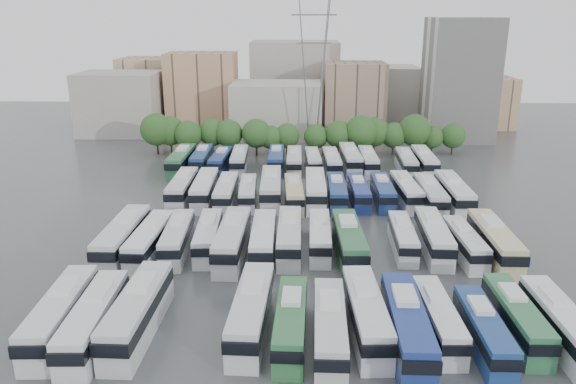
{
  "coord_description": "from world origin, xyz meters",
  "views": [
    {
      "loc": [
        -0.81,
        -66.5,
        27.06
      ],
      "look_at": [
        -2.33,
        8.3,
        3.0
      ],
      "focal_mm": 35.0,
      "sensor_mm": 36.0,
      "label": 1
    }
  ],
  "objects_px": {
    "bus_r1_s13": "(494,241)",
    "bus_r3_s13": "(424,161)",
    "bus_r1_s4": "(232,239)",
    "bus_r2_s8": "(337,192)",
    "apartment_tower": "(459,80)",
    "bus_r2_s9": "(359,192)",
    "electricity_pylon": "(314,55)",
    "bus_r1_s2": "(177,238)",
    "bus_r3_s10": "(368,161)",
    "bus_r2_s11": "(406,191)",
    "bus_r2_s12": "(430,195)",
    "bus_r0_s12": "(516,317)",
    "bus_r1_s6": "(289,236)",
    "bus_r1_s10": "(403,237)",
    "bus_r1_s11": "(434,236)",
    "bus_r2_s5": "(271,188)",
    "bus_r2_s7": "(315,189)",
    "bus_r3_s7": "(313,161)",
    "bus_r3_s9": "(350,159)",
    "bus_r0_s5": "(252,311)",
    "bus_r0_s11": "(484,330)",
    "bus_r3_s5": "(276,159)",
    "bus_r1_s8": "(349,241)",
    "bus_r3_s8": "(332,162)",
    "bus_r3_s6": "(294,161)",
    "bus_r3_s2": "(221,161)",
    "bus_r2_s6": "(294,193)",
    "bus_r1_s12": "(465,243)",
    "bus_r3_s0": "(181,160)",
    "bus_r2_s2": "(205,189)",
    "bus_r1_s5": "(263,239)",
    "bus_r0_s9": "(407,325)",
    "bus_r2_s4": "(248,192)",
    "bus_r2_s13": "(454,193)",
    "bus_r1_s3": "(208,236)",
    "bus_r2_s3": "(226,192)",
    "bus_r0_s2": "(138,311)",
    "bus_r3_s12": "(406,162)",
    "bus_r0_s7": "(330,327)",
    "bus_r0_s1": "(94,320)",
    "bus_r0_s10": "(438,318)",
    "bus_r1_s7": "(320,236)",
    "bus_r0_s0": "(61,314)",
    "bus_r1_s1": "(150,240)",
    "bus_r2_s10": "(383,192)"
  },
  "relations": [
    {
      "from": "electricity_pylon",
      "to": "bus_r3_s10",
      "type": "height_order",
      "value": "electricity_pylon"
    },
    {
      "from": "bus_r1_s5",
      "to": "bus_r0_s9",
      "type": "bearing_deg",
      "value": -55.64
    },
    {
      "from": "bus_r2_s6",
      "to": "bus_r2_s9",
      "type": "distance_m",
      "value": 9.65
    },
    {
      "from": "bus_r1_s13",
      "to": "bus_r3_s13",
      "type": "xyz_separation_m",
      "value": [
        -0.33,
        36.41,
        -0.09
      ]
    },
    {
      "from": "bus_r0_s12",
      "to": "bus_r2_s7",
      "type": "height_order",
      "value": "bus_r2_s7"
    },
    {
      "from": "bus_r0_s11",
      "to": "bus_r3_s5",
      "type": "bearing_deg",
      "value": 109.52
    },
    {
      "from": "bus_r1_s11",
      "to": "bus_r0_s12",
      "type": "bearing_deg",
      "value": -77.92
    },
    {
      "from": "bus_r0_s2",
      "to": "bus_r0_s11",
      "type": "relative_size",
      "value": 1.24
    },
    {
      "from": "bus_r1_s7",
      "to": "bus_r1_s10",
      "type": "distance_m",
      "value": 9.82
    },
    {
      "from": "bus_r0_s7",
      "to": "bus_r3_s7",
      "type": "bearing_deg",
      "value": 91.68
    },
    {
      "from": "bus_r0_s12",
      "to": "bus_r1_s4",
      "type": "distance_m",
      "value": 31.19
    },
    {
      "from": "bus_r1_s13",
      "to": "bus_r2_s4",
      "type": "bearing_deg",
      "value": 148.63
    },
    {
      "from": "bus_r1_s1",
      "to": "bus_r2_s5",
      "type": "xyz_separation_m",
      "value": [
        13.07,
        19.97,
        0.17
      ]
    },
    {
      "from": "bus_r0_s12",
      "to": "bus_r1_s10",
      "type": "height_order",
      "value": "bus_r0_s12"
    },
    {
      "from": "electricity_pylon",
      "to": "bus_r2_s7",
      "type": "bearing_deg",
      "value": -90.54
    },
    {
      "from": "bus_r2_s9",
      "to": "bus_r0_s5",
      "type": "bearing_deg",
      "value": -111.04
    },
    {
      "from": "bus_r1_s8",
      "to": "bus_r3_s12",
      "type": "xyz_separation_m",
      "value": [
        13.06,
        36.2,
        -0.19
      ]
    },
    {
      "from": "bus_r2_s2",
      "to": "bus_r3_s5",
      "type": "height_order",
      "value": "bus_r2_s2"
    },
    {
      "from": "bus_r1_s12",
      "to": "bus_r0_s1",
      "type": "bearing_deg",
      "value": -155.78
    },
    {
      "from": "bus_r1_s8",
      "to": "bus_r2_s8",
      "type": "relative_size",
      "value": 1.14
    },
    {
      "from": "bus_r2_s13",
      "to": "bus_r1_s11",
      "type": "bearing_deg",
      "value": -111.82
    },
    {
      "from": "bus_r0_s2",
      "to": "bus_r3_s2",
      "type": "distance_m",
      "value": 53.27
    },
    {
      "from": "bus_r0_s0",
      "to": "bus_r1_s7",
      "type": "relative_size",
      "value": 1.14
    },
    {
      "from": "bus_r1_s12",
      "to": "bus_r3_s0",
      "type": "bearing_deg",
      "value": 136.02
    },
    {
      "from": "bus_r2_s11",
      "to": "bus_r2_s12",
      "type": "height_order",
      "value": "bus_r2_s12"
    },
    {
      "from": "bus_r2_s12",
      "to": "bus_r1_s6",
      "type": "bearing_deg",
      "value": -140.98
    },
    {
      "from": "bus_r3_s0",
      "to": "bus_r3_s12",
      "type": "bearing_deg",
      "value": 1.18
    },
    {
      "from": "bus_r0_s5",
      "to": "bus_r1_s2",
      "type": "bearing_deg",
      "value": 123.45
    },
    {
      "from": "bus_r3_s7",
      "to": "bus_r3_s9",
      "type": "distance_m",
      "value": 6.72
    },
    {
      "from": "bus_r1_s4",
      "to": "bus_r2_s8",
      "type": "xyz_separation_m",
      "value": [
        13.25,
        18.92,
        -0.29
      ]
    },
    {
      "from": "bus_r1_s8",
      "to": "bus_r3_s8",
      "type": "height_order",
      "value": "bus_r1_s8"
    },
    {
      "from": "bus_r1_s5",
      "to": "bus_r2_s10",
      "type": "xyz_separation_m",
      "value": [
        16.47,
        18.8,
        -0.11
      ]
    },
    {
      "from": "electricity_pylon",
      "to": "bus_r0_s11",
      "type": "height_order",
      "value": "electricity_pylon"
    },
    {
      "from": "bus_r1_s3",
      "to": "bus_r1_s8",
      "type": "relative_size",
      "value": 0.89
    },
    {
      "from": "bus_r2_s11",
      "to": "bus_r3_s8",
      "type": "relative_size",
      "value": 1.03
    },
    {
      "from": "bus_r1_s2",
      "to": "bus_r3_s10",
      "type": "distance_m",
      "value": 44.83
    },
    {
      "from": "bus_r2_s12",
      "to": "bus_r3_s2",
      "type": "relative_size",
      "value": 1.1
    },
    {
      "from": "bus_r3_s13",
      "to": "bus_r1_s11",
      "type": "bearing_deg",
      "value": -99.38
    },
    {
      "from": "bus_r2_s9",
      "to": "bus_r2_s12",
      "type": "height_order",
      "value": "bus_r2_s12"
    },
    {
      "from": "bus_r2_s3",
      "to": "bus_r0_s9",
      "type": "bearing_deg",
      "value": -62.3
    },
    {
      "from": "bus_r0_s10",
      "to": "bus_r1_s5",
      "type": "xyz_separation_m",
      "value": [
        -16.27,
        17.01,
        0.18
      ]
    },
    {
      "from": "bus_r1_s11",
      "to": "bus_r2_s5",
      "type": "relative_size",
      "value": 0.93
    },
    {
      "from": "electricity_pylon",
      "to": "bus_r2_s9",
      "type": "bearing_deg",
      "value": -80.85
    },
    {
      "from": "bus_r3_s2",
      "to": "bus_r3_s8",
      "type": "distance_m",
      "value": 19.72
    },
    {
      "from": "electricity_pylon",
      "to": "bus_r3_s6",
      "type": "xyz_separation_m",
      "value": [
        -3.67,
        -20.07,
        -16.82
      ]
    },
    {
      "from": "bus_r2_s8",
      "to": "bus_r3_s10",
      "type": "bearing_deg",
      "value": 70.4
    },
    {
      "from": "bus_r0_s5",
      "to": "bus_r3_s12",
      "type": "relative_size",
      "value": 1.11
    },
    {
      "from": "bus_r2_s4",
      "to": "bus_r2_s13",
      "type": "relative_size",
      "value": 0.82
    },
    {
      "from": "bus_r1_s8",
      "to": "bus_r3_s0",
      "type": "distance_m",
      "value": 44.88
    },
    {
      "from": "apartment_tower",
      "to": "bus_r2_s9",
      "type": "height_order",
      "value": "apartment_tower"
    }
  ]
}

